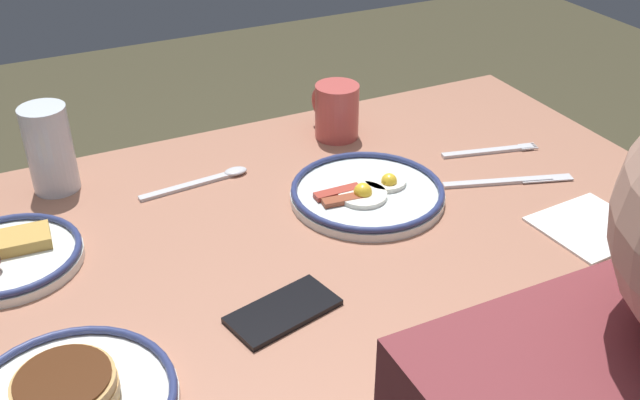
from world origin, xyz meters
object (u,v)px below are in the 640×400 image
Objects in this scene: tea_spoon at (210,179)px; plate_center_pancakes at (6,257)px; fork_near at (490,151)px; paper_napkin at (591,227)px; plate_near_main at (367,193)px; drinking_glass at (51,153)px; cell_phone at (283,311)px; coffee_mug at (336,110)px; butter_knife at (508,181)px.

plate_center_pancakes is at bearing 17.20° from tea_spoon.
fork_near is 0.51m from tea_spoon.
plate_near_main is at bearing -39.67° from paper_napkin.
drinking_glass is 0.26m from tea_spoon.
plate_center_pancakes is 0.41m from cell_phone.
paper_napkin is 0.83× the size of fork_near.
plate_center_pancakes is at bearing 15.30° from coffee_mug.
tea_spoon is (0.21, -0.17, -0.01)m from plate_near_main.
paper_napkin is 0.68× the size of butter_knife.
plate_center_pancakes reaches higher than butter_knife.
paper_napkin is at bearing 140.99° from tea_spoon.
plate_center_pancakes is at bearing -8.69° from butter_knife.
paper_napkin is (-0.81, 0.29, -0.01)m from plate_center_pancakes.
coffee_mug is 0.50m from paper_napkin.
butter_knife is 1.14× the size of tea_spoon.
cell_phone is 0.96× the size of paper_napkin.
coffee_mug is at bearing -164.70° from plate_center_pancakes.
tea_spoon reaches higher than cell_phone.
fork_near is (-0.01, -0.27, 0.00)m from paper_napkin.
plate_near_main reaches higher than paper_napkin.
drinking_glass is 0.76m from butter_knife.
plate_near_main is at bearing 173.35° from plate_center_pancakes.
butter_knife is 0.51m from tea_spoon.
drinking_glass is 0.51m from cell_phone.
butter_knife is at bearing 166.77° from plate_near_main.
plate_center_pancakes is 1.42× the size of cell_phone.
drinking_glass reaches higher than cell_phone.
butter_knife is (0.03, -0.17, 0.00)m from paper_napkin.
plate_near_main is 0.52m from drinking_glass.
cell_phone is at bearing -2.31° from paper_napkin.
plate_center_pancakes is 1.07× the size of tea_spoon.
drinking_glass is at bearing -78.61° from cell_phone.
tea_spoon reaches higher than fork_near.
plate_center_pancakes is 0.93× the size of butter_knife.
cell_phone is 0.80× the size of fork_near.
fork_near is (-0.22, 0.18, -0.05)m from coffee_mug.
drinking_glass is 0.76× the size of tea_spoon.
fork_near is at bearing 140.54° from coffee_mug.
plate_center_pancakes is at bearing -1.23° from fork_near.
drinking_glass is at bearing -20.64° from tea_spoon.
drinking_glass is 0.76m from fork_near.
plate_center_pancakes reaches higher than fork_near.
fork_near is at bearing 163.93° from drinking_glass.
coffee_mug is 0.64× the size of fork_near.
paper_napkin is (-0.50, 0.02, -0.00)m from cell_phone.
paper_napkin is 0.78× the size of tea_spoon.
plate_near_main is at bearing 150.29° from drinking_glass.
coffee_mug reaches higher than paper_napkin.
plate_near_main is 1.39× the size of fork_near.
cell_phone is (-0.21, 0.46, -0.06)m from drinking_glass.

